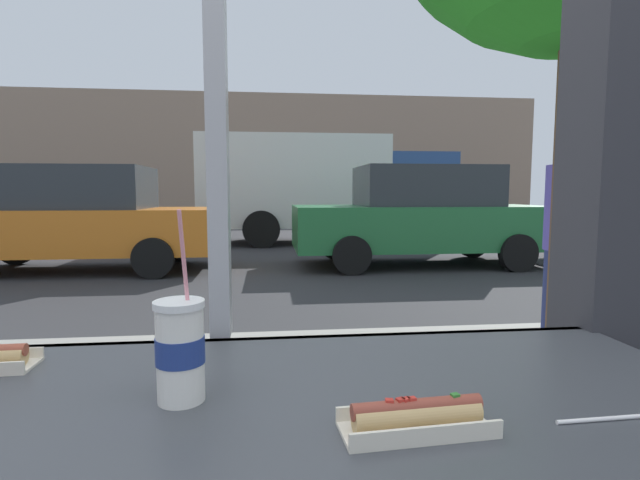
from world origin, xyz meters
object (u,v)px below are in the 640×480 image
object	(u,v)px
box_truck	(322,185)
soda_cup_left	(180,349)
hotdog_tray_near	(417,417)
parked_car_green	(421,216)
pedestrian	(569,236)
parked_car_orange	(76,219)

from	to	relation	value
box_truck	soda_cup_left	bearing A→B (deg)	-97.74
soda_cup_left	hotdog_tray_near	distance (m)	0.41
hotdog_tray_near	box_truck	bearing A→B (deg)	84.12
parked_car_green	pedestrian	world-z (taller)	parked_car_green
soda_cup_left	parked_car_green	world-z (taller)	parked_car_green
soda_cup_left	hotdog_tray_near	size ratio (longest dim) A/B	1.40
box_truck	parked_car_green	bearing A→B (deg)	-72.27
soda_cup_left	pedestrian	bearing A→B (deg)	44.83
soda_cup_left	hotdog_tray_near	xyz separation A→B (m)	(0.37, -0.15, -0.07)
box_truck	pedestrian	xyz separation A→B (m)	(0.53, -9.72, -0.48)
parked_car_orange	box_truck	distance (m)	6.31
soda_cup_left	hotdog_tray_near	world-z (taller)	soda_cup_left
pedestrian	soda_cup_left	bearing A→B (deg)	-135.17
pedestrian	hotdog_tray_near	bearing A→B (deg)	-127.81
pedestrian	box_truck	bearing A→B (deg)	93.12
soda_cup_left	pedestrian	world-z (taller)	pedestrian
parked_car_orange	box_truck	size ratio (longest dim) A/B	0.71
hotdog_tray_near	pedestrian	world-z (taller)	pedestrian
hotdog_tray_near	parked_car_orange	world-z (taller)	parked_car_orange
parked_car_green	box_truck	bearing A→B (deg)	107.73
hotdog_tray_near	parked_car_green	size ratio (longest dim) A/B	0.05
hotdog_tray_near	soda_cup_left	bearing A→B (deg)	158.16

